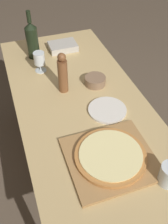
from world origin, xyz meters
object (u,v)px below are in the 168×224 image
at_px(wine_bottle, 32,40).
at_px(wine_glass, 39,59).
at_px(pizza, 111,155).
at_px(small_bowl, 95,81).
at_px(pepper_mill, 63,74).

xyz_separation_m(wine_bottle, wine_glass, (0.00, -0.18, -0.04)).
xyz_separation_m(pizza, wine_bottle, (-0.16, 0.99, 0.10)).
distance_m(wine_bottle, wine_glass, 0.19).
bearing_deg(pizza, small_bowl, 76.25).
distance_m(pepper_mill, small_bowl, 0.22).
bearing_deg(pizza, wine_glass, 100.63).
bearing_deg(pepper_mill, wine_bottle, 102.05).
xyz_separation_m(pepper_mill, small_bowl, (0.20, -0.00, -0.10)).
bearing_deg(wine_glass, pepper_mill, -70.57).
relative_size(wine_bottle, small_bowl, 2.56).
bearing_deg(small_bowl, pizza, -103.75).
height_order(wine_bottle, wine_glass, wine_bottle).
xyz_separation_m(wine_bottle, pepper_mill, (0.09, -0.43, -0.01)).
xyz_separation_m(pizza, pepper_mill, (-0.06, 0.56, 0.09)).
distance_m(pizza, small_bowl, 0.57).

